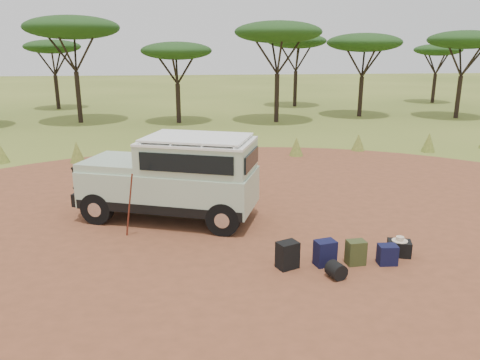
{
  "coord_description": "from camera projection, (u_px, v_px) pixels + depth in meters",
  "views": [
    {
      "loc": [
        -1.73,
        -10.63,
        4.45
      ],
      "look_at": [
        -0.26,
        1.44,
        1.0
      ],
      "focal_mm": 35.0,
      "sensor_mm": 36.0,
      "label": 1
    }
  ],
  "objects": [
    {
      "name": "safari_vehicle",
      "position": [
        175.0,
        179.0,
        12.32
      ],
      "size": [
        4.99,
        3.33,
        2.28
      ],
      "rotation": [
        0.0,
        0.0,
        -0.35
      ],
      "color": "#A9C2A5",
      "rests_on": "ground"
    },
    {
      "name": "stuff_sack",
      "position": [
        336.0,
        270.0,
        9.32
      ],
      "size": [
        0.42,
        0.42,
        0.34
      ],
      "primitive_type": "cylinder",
      "rotation": [
        1.57,
        0.0,
        0.32
      ],
      "color": "black",
      "rests_on": "ground"
    },
    {
      "name": "dirt_clearing",
      "position": [
        257.0,
        234.0,
        11.56
      ],
      "size": [
        23.0,
        23.0,
        0.01
      ],
      "primitive_type": "cylinder",
      "color": "brown",
      "rests_on": "ground"
    },
    {
      "name": "backpack_black",
      "position": [
        287.0,
        255.0,
        9.72
      ],
      "size": [
        0.51,
        0.45,
        0.58
      ],
      "primitive_type": "cube",
      "rotation": [
        0.0,
        0.0,
        0.39
      ],
      "color": "black",
      "rests_on": "ground"
    },
    {
      "name": "walking_staff",
      "position": [
        129.0,
        205.0,
        11.2
      ],
      "size": [
        0.29,
        0.22,
        1.61
      ],
      "primitive_type": "cylinder",
      "rotation": [
        0.18,
        0.0,
        0.98
      ],
      "color": "maroon",
      "rests_on": "ground"
    },
    {
      "name": "safari_hat",
      "position": [
        400.0,
        239.0,
        10.27
      ],
      "size": [
        0.34,
        0.34,
        0.1
      ],
      "color": "beige",
      "rests_on": "hard_case"
    },
    {
      "name": "grass_fringe",
      "position": [
        228.0,
        147.0,
        19.75
      ],
      "size": [
        36.6,
        1.6,
        0.9
      ],
      "color": "#566524",
      "rests_on": "ground"
    },
    {
      "name": "duffel_navy",
      "position": [
        387.0,
        255.0,
        9.91
      ],
      "size": [
        0.41,
        0.32,
        0.44
      ],
      "primitive_type": "cube",
      "rotation": [
        0.0,
        0.0,
        -0.08
      ],
      "color": "#101233",
      "rests_on": "ground"
    },
    {
      "name": "backpack_olive",
      "position": [
        356.0,
        253.0,
        9.9
      ],
      "size": [
        0.41,
        0.31,
        0.54
      ],
      "primitive_type": "cube",
      "rotation": [
        0.0,
        0.0,
        0.09
      ],
      "color": "#3C4620",
      "rests_on": "ground"
    },
    {
      "name": "hard_case",
      "position": [
        399.0,
        248.0,
        10.33
      ],
      "size": [
        0.58,
        0.49,
        0.35
      ],
      "primitive_type": "cube",
      "rotation": [
        0.0,
        0.0,
        -0.32
      ],
      "color": "black",
      "rests_on": "ground"
    },
    {
      "name": "backpack_navy",
      "position": [
        325.0,
        253.0,
        9.85
      ],
      "size": [
        0.48,
        0.39,
        0.56
      ],
      "primitive_type": "cube",
      "rotation": [
        0.0,
        0.0,
        0.22
      ],
      "color": "#101233",
      "rests_on": "ground"
    },
    {
      "name": "acacia_treeline",
      "position": [
        221.0,
        40.0,
        29.24
      ],
      "size": [
        46.7,
        13.2,
        6.26
      ],
      "color": "black",
      "rests_on": "ground"
    },
    {
      "name": "ground",
      "position": [
        257.0,
        234.0,
        11.56
      ],
      "size": [
        140.0,
        140.0,
        0.0
      ],
      "primitive_type": "plane",
      "color": "#566524",
      "rests_on": "ground"
    }
  ]
}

